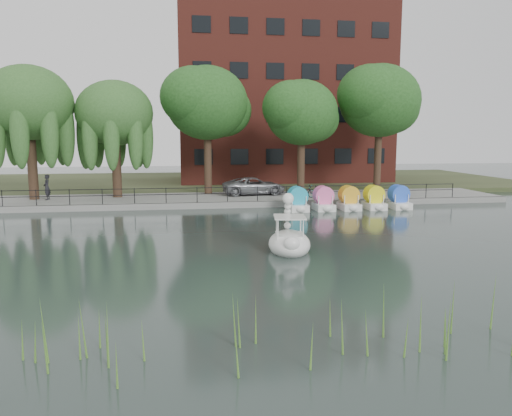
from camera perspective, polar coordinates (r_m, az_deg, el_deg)
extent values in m
plane|color=#3B4A46|center=(20.16, 0.31, -5.32)|extent=(120.00, 120.00, 0.00)
cube|color=gray|center=(35.78, -3.69, 0.98)|extent=(40.00, 6.00, 0.40)
cube|color=gray|center=(32.87, -3.24, 0.34)|extent=(40.00, 0.25, 0.40)
cube|color=#47512D|center=(49.66, -5.10, 2.99)|extent=(60.00, 22.00, 0.36)
cylinder|color=black|center=(32.93, -3.29, 2.37)|extent=(32.00, 0.04, 0.04)
cylinder|color=black|center=(32.97, -3.28, 1.67)|extent=(32.00, 0.04, 0.04)
cylinder|color=black|center=(32.98, -3.28, 1.59)|extent=(0.05, 0.05, 1.00)
cube|color=#4C1E16|center=(50.58, 2.93, 13.52)|extent=(20.00, 10.00, 18.00)
cylinder|color=#473323|center=(37.28, -24.17, 4.12)|extent=(0.60, 0.60, 4.20)
ellipsoid|color=#437536|center=(37.27, -24.58, 10.89)|extent=(5.88, 5.88, 5.00)
cylinder|color=#473323|center=(36.71, -15.63, 4.17)|extent=(0.60, 0.60, 3.80)
ellipsoid|color=#437536|center=(36.66, -15.88, 10.40)|extent=(5.32, 5.32, 4.52)
cylinder|color=#473323|center=(37.47, -5.52, 5.06)|extent=(0.60, 0.60, 4.50)
ellipsoid|color=#326C29|center=(37.49, -5.61, 11.86)|extent=(6.00, 6.00, 5.10)
cylinder|color=#473323|center=(38.02, 5.16, 4.77)|extent=(0.60, 0.60, 4.05)
ellipsoid|color=#326C29|center=(37.99, 5.24, 10.81)|extent=(5.40, 5.40, 4.59)
cylinder|color=#473323|center=(40.98, 13.73, 5.29)|extent=(0.60, 0.60, 4.72)
ellipsoid|color=#326C29|center=(41.02, 13.96, 11.82)|extent=(6.30, 6.30, 5.36)
imported|color=gray|center=(36.81, -0.19, 2.68)|extent=(2.90, 5.51, 1.48)
imported|color=gray|center=(35.09, 5.52, 1.97)|extent=(0.90, 1.80, 1.00)
imported|color=black|center=(36.70, -22.80, 2.40)|extent=(0.51, 0.73, 1.98)
ellipsoid|color=white|center=(20.67, 3.83, -4.13)|extent=(2.10, 2.96, 0.61)
cube|color=white|center=(20.51, 3.86, -3.36)|extent=(1.28, 1.36, 0.30)
cube|color=white|center=(20.41, 3.87, -1.02)|extent=(1.45, 1.54, 0.06)
ellipsoid|color=white|center=(19.48, 4.08, -4.14)|extent=(0.70, 0.58, 0.57)
sphere|color=white|center=(21.27, 3.70, 1.07)|extent=(0.49, 0.49, 0.49)
cone|color=black|center=(21.59, 3.63, 1.10)|extent=(0.24, 0.29, 0.20)
cylinder|color=yellow|center=(21.45, 3.66, 1.08)|extent=(0.28, 0.14, 0.26)
cube|color=white|center=(31.73, 4.78, 0.07)|extent=(1.15, 1.70, 0.44)
cylinder|color=#22A6C9|center=(31.73, 4.75, 1.40)|extent=(0.90, 1.20, 0.90)
cube|color=white|center=(32.17, 7.73, 0.14)|extent=(1.15, 1.70, 0.44)
cylinder|color=pink|center=(32.17, 7.70, 1.45)|extent=(0.90, 1.20, 0.90)
cube|color=white|center=(32.69, 10.59, 0.20)|extent=(1.15, 1.70, 0.44)
cylinder|color=gold|center=(32.69, 10.56, 1.49)|extent=(0.90, 1.20, 0.90)
cube|color=white|center=(33.28, 13.35, 0.26)|extent=(1.15, 1.70, 0.44)
cylinder|color=yellow|center=(33.28, 13.33, 1.53)|extent=(0.90, 1.20, 0.90)
cube|color=white|center=(33.95, 16.01, 0.32)|extent=(1.15, 1.70, 0.44)
cylinder|color=blue|center=(33.95, 15.99, 1.56)|extent=(0.90, 1.20, 0.90)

